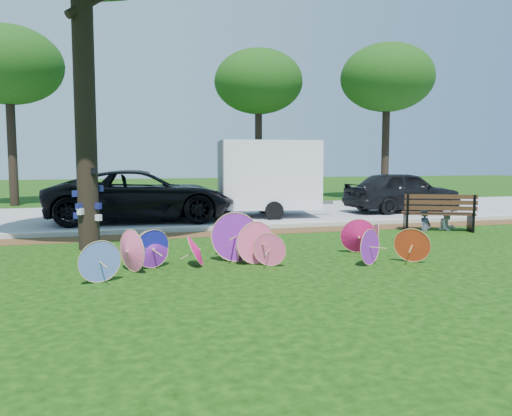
% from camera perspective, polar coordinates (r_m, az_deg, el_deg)
% --- Properties ---
extents(ground, '(90.00, 90.00, 0.00)m').
position_cam_1_polar(ground, '(8.70, 0.43, -7.22)').
color(ground, black).
rests_on(ground, ground).
extents(mulch_strip, '(90.00, 1.00, 0.01)m').
position_cam_1_polar(mulch_strip, '(13.01, -5.14, -2.97)').
color(mulch_strip, '#472D16').
rests_on(mulch_strip, ground).
extents(curb, '(90.00, 0.30, 0.12)m').
position_cam_1_polar(curb, '(13.68, -5.68, -2.32)').
color(curb, '#B7B5AD').
rests_on(curb, ground).
extents(street, '(90.00, 8.00, 0.01)m').
position_cam_1_polar(street, '(17.76, -8.05, -0.73)').
color(street, gray).
rests_on(street, ground).
extents(parasol_pile, '(6.30, 1.99, 0.95)m').
position_cam_1_polar(parasol_pile, '(9.25, -0.85, -4.13)').
color(parasol_pile, purple).
rests_on(parasol_pile, ground).
extents(black_van, '(5.90, 3.00, 1.60)m').
position_cam_1_polar(black_van, '(15.98, -12.90, 1.36)').
color(black_van, black).
rests_on(black_van, ground).
extents(dark_pickup, '(4.57, 2.22, 1.50)m').
position_cam_1_polar(dark_pickup, '(19.25, 16.39, 1.81)').
color(dark_pickup, black).
rests_on(dark_pickup, ground).
extents(cargo_trailer, '(3.45, 2.42, 2.85)m').
position_cam_1_polar(cargo_trailer, '(16.91, 1.44, 3.84)').
color(cargo_trailer, white).
rests_on(cargo_trailer, ground).
extents(park_bench, '(2.03, 1.45, 0.99)m').
position_cam_1_polar(park_bench, '(14.45, 20.06, -0.47)').
color(park_bench, black).
rests_on(park_bench, ground).
extents(person_left, '(0.48, 0.40, 1.11)m').
position_cam_1_polar(person_left, '(14.28, 18.82, -0.26)').
color(person_left, '#3E4554').
rests_on(person_left, ground).
extents(person_right, '(0.63, 0.54, 1.13)m').
position_cam_1_polar(person_right, '(14.69, 21.07, -0.14)').
color(person_right, silver).
rests_on(person_right, ground).
extents(bg_trees, '(21.00, 7.21, 7.40)m').
position_cam_1_polar(bg_trees, '(23.74, -3.20, 14.83)').
color(bg_trees, black).
rests_on(bg_trees, ground).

